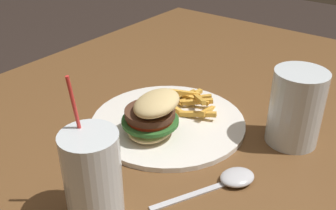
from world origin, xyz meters
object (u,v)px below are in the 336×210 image
(beer_glass, at_px, (296,109))
(juice_glass, at_px, (93,178))
(meal_plate_near, at_px, (163,118))
(spoon, at_px, (234,178))

(beer_glass, height_order, juice_glass, juice_glass)
(meal_plate_near, height_order, juice_glass, juice_glass)
(meal_plate_near, xyz_separation_m, spoon, (0.05, 0.19, -0.02))
(meal_plate_near, height_order, beer_glass, beer_glass)
(beer_glass, relative_size, spoon, 0.80)
(meal_plate_near, bearing_deg, beer_glass, 118.19)
(spoon, bearing_deg, beer_glass, 17.96)
(juice_glass, bearing_deg, beer_glass, 156.02)
(juice_glass, bearing_deg, spoon, 144.70)
(juice_glass, height_order, spoon, juice_glass)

